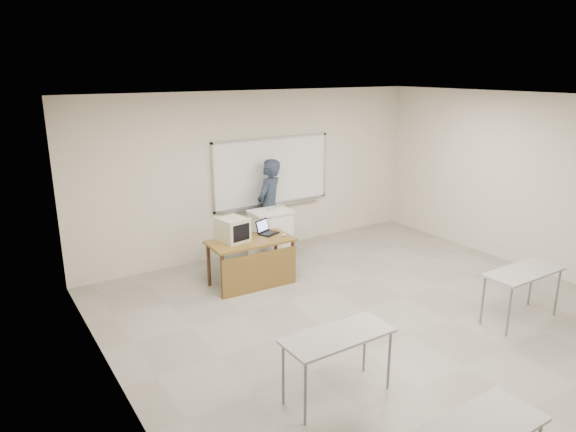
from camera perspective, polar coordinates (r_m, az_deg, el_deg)
floor at (r=7.10m, az=13.32°, el=-12.81°), size 7.00×8.00×0.01m
whiteboard at (r=9.72m, az=-1.79°, el=4.87°), size 2.48×0.10×1.31m
student_desks at (r=6.06m, az=23.08°, el=-11.81°), size 4.40×2.20×0.73m
instructor_desk at (r=8.15m, az=-3.78°, el=-4.34°), size 1.35×0.67×0.75m
podium at (r=9.09m, az=-1.94°, el=-2.37°), size 0.70×0.51×0.98m
crt_monitor at (r=8.11m, az=-6.19°, el=-1.50°), size 0.41×0.46×0.39m
laptop at (r=8.47m, az=-2.32°, el=-1.57°), size 0.30×0.28×0.22m
mouse at (r=8.33m, az=-0.48°, el=-2.11°), size 0.11×0.08×0.04m
keyboard at (r=9.08m, az=-1.41°, el=0.92°), size 0.42×0.25×0.02m
presenter at (r=9.57m, az=-2.10°, el=1.07°), size 0.78×0.71×1.79m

